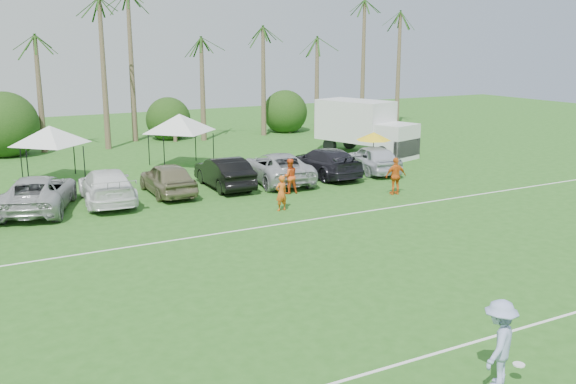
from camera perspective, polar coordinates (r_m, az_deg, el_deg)
name	(u,v)px	position (r m, az deg, el deg)	size (l,w,h in m)	color
field_lines	(300,280)	(20.97, 1.03, -7.79)	(80.00, 12.10, 0.01)	white
palm_tree_4	(28,42)	(47.36, -22.14, 12.26)	(2.40, 2.40, 8.90)	brown
palm_tree_5	(88,29)	(48.00, -17.37, 13.67)	(2.40, 2.40, 9.90)	brown
palm_tree_6	(144,17)	(48.99, -12.71, 14.93)	(2.40, 2.40, 10.90)	brown
palm_tree_7	(196,6)	(50.29, -8.20, 16.03)	(2.40, 2.40, 11.90)	brown
palm_tree_8	(256,42)	(52.19, -2.82, 13.20)	(2.40, 2.40, 8.90)	brown
palm_tree_9	(311,31)	(54.55, 2.05, 14.13)	(2.40, 2.40, 9.90)	brown
palm_tree_10	(361,21)	(57.27, 6.53, 14.87)	(2.40, 2.40, 10.90)	brown
palm_tree_11	(399,12)	(59.67, 9.82, 15.52)	(2.40, 2.40, 11.90)	brown
bush_tree_1	(2,127)	(48.50, -24.05, 5.33)	(4.00, 4.00, 4.00)	brown
bush_tree_2	(170,117)	(50.83, -10.42, 6.58)	(4.00, 4.00, 4.00)	brown
bush_tree_3	(284,110)	(54.74, -0.36, 7.26)	(4.00, 4.00, 4.00)	brown
sideline_player_a	(281,193)	(29.07, -0.60, -0.10)	(0.59, 0.39, 1.63)	#DD5C18
sideline_player_b	(289,176)	(32.34, 0.12, 1.42)	(0.87, 0.68, 1.79)	#E75019
sideline_player_c	(396,176)	(32.58, 9.55, 1.41)	(1.10, 0.46, 1.89)	orange
box_truck	(365,126)	(43.90, 6.86, 5.84)	(4.55, 7.45, 3.61)	silver
canopy_tent_left	(49,126)	(37.23, -20.47, 5.54)	(4.42, 4.42, 3.58)	black
canopy_tent_right	(179,114)	(39.43, -9.64, 6.86)	(4.70, 4.70, 3.81)	black
market_umbrella	(374,136)	(38.25, 7.63, 4.94)	(2.07, 2.07, 2.31)	black
frisbee_player	(499,343)	(15.34, 18.26, -12.65)	(1.50, 1.29, 2.01)	#95A3D4
parked_car_2	(38,193)	(31.21, -21.32, -0.09)	(2.71, 5.87, 1.63)	#A7A8AA
parked_car_3	(107,186)	(31.71, -15.81, 0.52)	(2.29, 5.62, 1.63)	white
parked_car_4	(168,178)	(32.74, -10.66, 1.19)	(1.93, 4.79, 1.63)	#7A7354
parked_car_5	(224,172)	(33.81, -5.70, 1.74)	(1.73, 4.95, 1.63)	black
parked_car_6	(277,167)	(35.00, -0.97, 2.20)	(2.71, 5.87, 1.63)	#AEAFB4
parked_car_7	(324,162)	(36.58, 3.25, 2.66)	(2.29, 5.62, 1.63)	black
parked_car_8	(373,159)	(37.95, 7.54, 2.96)	(1.93, 4.79, 1.63)	silver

